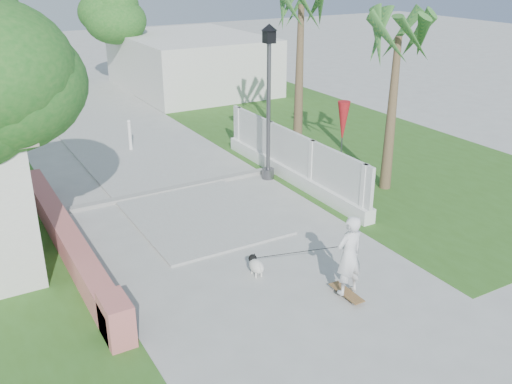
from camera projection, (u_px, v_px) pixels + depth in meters
ground at (286, 292)px, 11.19m from camera, size 90.00×90.00×0.00m
path_strip at (59, 94)px, 27.18m from camera, size 3.20×36.00×0.06m
curb at (170, 190)px, 15.97m from camera, size 6.50×0.25×0.10m
grass_right at (329, 136)px, 20.81m from camera, size 8.00×20.00×0.01m
pink_wall at (70, 244)px, 12.39m from camera, size 0.45×8.20×0.80m
lattice_fence at (292, 163)px, 16.55m from camera, size 0.35×7.00×1.50m
building_right at (191, 62)px, 27.86m from camera, size 6.00×8.00×2.60m
street_lamp at (269, 98)px, 15.99m from camera, size 0.44×0.44×4.44m
bollard at (130, 134)px, 19.06m from camera, size 0.14×0.14×1.09m
patio_umbrella at (343, 122)px, 16.35m from camera, size 0.36×0.36×2.30m
tree_path_right at (119, 15)px, 27.32m from camera, size 3.00×3.00×4.79m
palm_far at (301, 15)px, 16.79m from camera, size 1.80×1.80×5.30m
palm_near at (398, 46)px, 14.72m from camera, size 1.80×1.80×4.70m
skateboarder at (305, 254)px, 11.09m from camera, size 1.41×2.20×1.71m
dog at (256, 265)px, 11.74m from camera, size 0.30×0.58×0.40m
parked_car at (19, 44)px, 37.69m from camera, size 4.45×3.04×1.41m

